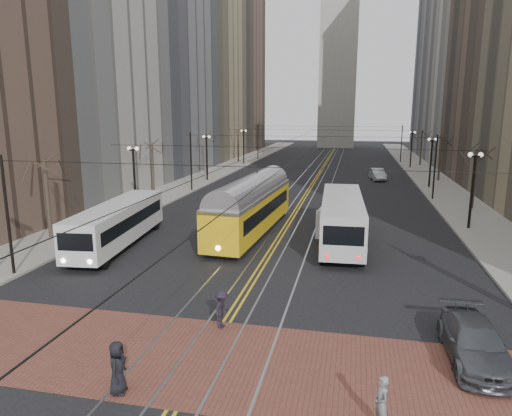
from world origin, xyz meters
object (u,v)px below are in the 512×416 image
at_px(transit_bus, 118,225).
at_px(pedestrian_a, 117,368).
at_px(cargo_van, 337,221).
at_px(streetcar, 251,211).
at_px(pedestrian_b, 381,403).
at_px(sedan_grey, 348,193).
at_px(sedan_parked, 475,342).
at_px(pedestrian_d, 222,309).
at_px(sedan_silver, 378,174).
at_px(rear_bus, 342,220).

height_order(transit_bus, pedestrian_a, transit_bus).
distance_m(cargo_van, pedestrian_a, 21.41).
distance_m(streetcar, pedestrian_b, 21.66).
relative_size(transit_bus, sedan_grey, 2.84).
bearing_deg(transit_bus, sedan_grey, 48.00).
height_order(transit_bus, cargo_van, transit_bus).
xyz_separation_m(transit_bus, sedan_parked, (19.61, -10.41, -0.72)).
xyz_separation_m(sedan_grey, pedestrian_d, (-4.53, -29.91, 0.14)).
bearing_deg(pedestrian_b, sedan_silver, 159.17).
distance_m(transit_bus, rear_bus, 14.99).
bearing_deg(pedestrian_d, sedan_silver, -3.44).
height_order(transit_bus, pedestrian_d, transit_bus).
xyz_separation_m(cargo_van, sedan_parked, (5.50, -16.05, -0.45)).
xyz_separation_m(sedan_parked, pedestrian_d, (-9.55, 0.50, 0.12)).
height_order(cargo_van, pedestrian_b, cargo_van).
xyz_separation_m(streetcar, pedestrian_d, (2.16, -15.00, -0.83)).
bearing_deg(rear_bus, pedestrian_d, -110.03).
height_order(transit_bus, streetcar, streetcar).
xyz_separation_m(rear_bus, sedan_silver, (3.70, 31.17, -0.82)).
bearing_deg(sedan_grey, streetcar, -119.33).
bearing_deg(pedestrian_b, pedestrian_d, -147.92).
distance_m(streetcar, sedan_silver, 31.77).
height_order(rear_bus, sedan_silver, rear_bus).
distance_m(transit_bus, streetcar, 9.40).
height_order(sedan_grey, sedan_parked, sedan_parked).
xyz_separation_m(transit_bus, pedestrian_b, (16.16, -14.91, -0.60)).
bearing_deg(rear_bus, pedestrian_b, -87.35).
xyz_separation_m(transit_bus, cargo_van, (14.11, 5.65, -0.27)).
xyz_separation_m(sedan_parked, pedestrian_a, (-11.49, -4.50, 0.18)).
distance_m(sedan_grey, sedan_parked, 30.82).
height_order(rear_bus, sedan_parked, rear_bus).
xyz_separation_m(rear_bus, sedan_parked, (5.16, -14.40, -0.87)).
bearing_deg(transit_bus, cargo_van, 15.91).
relative_size(transit_bus, sedan_silver, 2.49).
bearing_deg(pedestrian_a, rear_bus, -28.36).
distance_m(transit_bus, sedan_silver, 39.57).
bearing_deg(rear_bus, sedan_grey, 86.96).
height_order(streetcar, pedestrian_d, streetcar).
bearing_deg(pedestrian_d, cargo_van, -7.85).
bearing_deg(sedan_silver, sedan_grey, -112.22).
bearing_deg(sedan_parked, pedestrian_d, 175.96).
distance_m(sedan_parked, pedestrian_d, 9.56).
distance_m(cargo_van, pedestrian_d, 16.07).
bearing_deg(sedan_grey, sedan_parked, -85.79).
height_order(transit_bus, sedan_silver, transit_bus).
bearing_deg(cargo_van, sedan_silver, 90.49).
xyz_separation_m(cargo_van, sedan_silver, (4.04, 29.51, -0.40)).
relative_size(transit_bus, rear_bus, 0.94).
xyz_separation_m(transit_bus, pedestrian_d, (10.06, -9.91, -0.60)).
bearing_deg(sedan_parked, pedestrian_b, -128.54).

